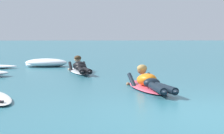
{
  "coord_description": "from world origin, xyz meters",
  "views": [
    {
      "loc": [
        -1.83,
        -5.99,
        1.16
      ],
      "look_at": [
        -1.37,
        4.72,
        0.33
      ],
      "focal_mm": 68.49,
      "sensor_mm": 36.0,
      "label": 1
    }
  ],
  "objects": [
    {
      "name": "surfer_far",
      "position": [
        -2.24,
        6.74,
        0.14
      ],
      "size": [
        0.86,
        2.66,
        0.54
      ],
      "color": "silver",
      "rests_on": "ground"
    },
    {
      "name": "whitewater_far_band",
      "position": [
        -3.5,
        9.12,
        0.14
      ],
      "size": [
        1.47,
        0.88,
        0.29
      ],
      "color": "white",
      "rests_on": "ground"
    },
    {
      "name": "ground_plane",
      "position": [
        0.0,
        10.0,
        0.0
      ],
      "size": [
        120.0,
        120.0,
        0.0
      ],
      "primitive_type": "plane",
      "color": "#2D6B7A"
    },
    {
      "name": "surfer_near",
      "position": [
        -0.69,
        2.73,
        0.14
      ],
      "size": [
        0.87,
        2.66,
        0.55
      ],
      "color": "#E54C66",
      "rests_on": "ground"
    }
  ]
}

